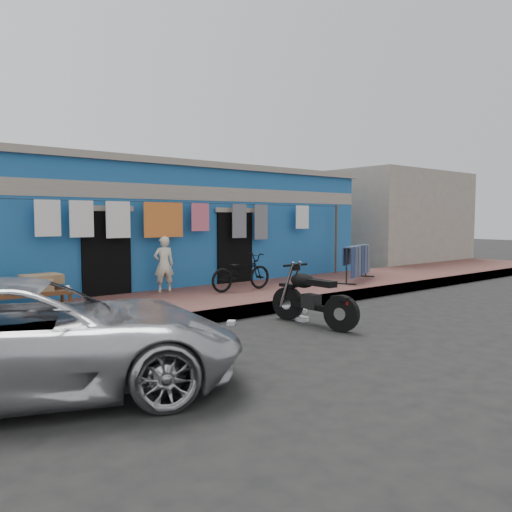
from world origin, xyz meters
The scene contains 15 objects.
ground centered at (0.00, 0.00, 0.00)m, with size 80.00×80.00×0.00m, color black.
sidewalk centered at (0.00, 3.00, 0.12)m, with size 28.00×3.00×0.25m, color brown.
curb centered at (0.00, 1.55, 0.12)m, with size 28.00×0.10×0.25m, color gray.
building centered at (0.00, 6.99, 1.69)m, with size 12.20×5.20×3.36m.
neighbor_right centered at (11.00, 7.00, 1.90)m, with size 6.00×5.00×3.80m, color #9E9384.
clothesline centered at (-0.32, 4.25, 1.81)m, with size 10.06×0.06×2.10m.
car centered at (-5.07, -0.34, 0.66)m, with size 2.14×4.71×1.33m, color silver.
seated_person centered at (-1.01, 4.09, 0.89)m, with size 0.46×0.31×1.28m, color beige.
bicycle centered at (0.50, 3.16, 0.78)m, with size 0.57×1.63×1.05m, color black.
motorcycle centered at (-0.11, 0.23, 0.54)m, with size 0.60×1.68×1.08m, color black, non-canonical shape.
charpoy centered at (-4.20, 3.63, 0.56)m, with size 1.90×1.04×0.61m, color brown, non-canonical shape.
jeans_rack centered at (4.11, 2.70, 0.74)m, with size 2.03×1.20×0.98m, color black, non-canonical shape.
litter_a centered at (-1.23, 1.20, 0.04)m, with size 0.17×0.13×0.08m, color silver.
litter_b centered at (0.60, 1.20, 0.04)m, with size 0.18×0.13×0.09m, color silver.
litter_c centered at (-0.01, 0.61, 0.04)m, with size 0.21×0.17×0.08m, color silver.
Camera 1 is at (-6.54, -6.00, 1.92)m, focal length 35.00 mm.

